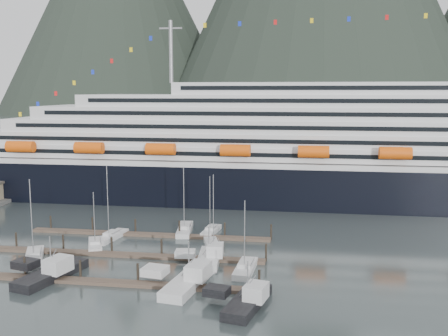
{
  "coord_description": "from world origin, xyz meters",
  "views": [
    {
      "loc": [
        25.02,
        -80.38,
        28.17
      ],
      "look_at": [
        9.11,
        22.0,
        12.94
      ],
      "focal_mm": 42.0,
      "sensor_mm": 36.0,
      "label": 1
    }
  ],
  "objects": [
    {
      "name": "trawler_a",
      "position": [
        -12.72,
        -9.1,
        0.92
      ],
      "size": [
        10.34,
        13.73,
        7.28
      ],
      "rotation": [
        0.0,
        0.0,
        1.32
      ],
      "color": "black",
      "rests_on": "ground"
    },
    {
      "name": "sailboat_g",
      "position": [
        1.38,
        19.99,
        0.42
      ],
      "size": [
        4.11,
        10.97,
        13.88
      ],
      "rotation": [
        0.0,
        0.0,
        1.71
      ],
      "color": "silver",
      "rests_on": "ground"
    },
    {
      "name": "dock_mid",
      "position": [
        -4.93,
        3.05,
        0.31
      ],
      "size": [
        48.18,
        2.28,
        3.2
      ],
      "color": "#4D3E32",
      "rests_on": "ground"
    },
    {
      "name": "cruise_ship",
      "position": [
        30.03,
        54.94,
        12.04
      ],
      "size": [
        210.0,
        30.4,
        50.3
      ],
      "color": "black",
      "rests_on": "ground"
    },
    {
      "name": "dock_far",
      "position": [
        -4.93,
        16.05,
        0.31
      ],
      "size": [
        48.18,
        2.28,
        3.2
      ],
      "color": "#4D3E32",
      "rests_on": "ground"
    },
    {
      "name": "trawler_c",
      "position": [
        8.55,
        -8.71,
        0.92
      ],
      "size": [
        10.5,
        14.72,
        7.32
      ],
      "rotation": [
        0.0,
        0.0,
        1.41
      ],
      "color": "silver",
      "rests_on": "ground"
    },
    {
      "name": "ground",
      "position": [
        0.0,
        0.0,
        0.0
      ],
      "size": [
        1600.0,
        1600.0,
        0.0
      ],
      "primitive_type": "plane",
      "color": "#434E4E",
      "rests_on": "ground"
    },
    {
      "name": "sailboat_f",
      "position": [
        6.8,
        19.99,
        0.4
      ],
      "size": [
        3.05,
        8.1,
        12.03
      ],
      "rotation": [
        0.0,
        0.0,
        1.47
      ],
      "color": "silver",
      "rests_on": "ground"
    },
    {
      "name": "sailboat_e",
      "position": [
        -11.43,
        12.88,
        0.42
      ],
      "size": [
        3.9,
        9.75,
        14.77
      ],
      "rotation": [
        0.0,
        0.0,
        1.42
      ],
      "color": "silver",
      "rests_on": "ground"
    },
    {
      "name": "sailboat_c",
      "position": [
        -12.38,
        7.23,
        0.39
      ],
      "size": [
        5.46,
        8.76,
        10.75
      ],
      "rotation": [
        0.0,
        0.0,
        1.97
      ],
      "color": "silver",
      "rests_on": "ground"
    },
    {
      "name": "sailboat_b",
      "position": [
        -19.58,
        -1.47,
        0.43
      ],
      "size": [
        6.98,
        10.74,
        14.5
      ],
      "rotation": [
        0.0,
        0.0,
        2.01
      ],
      "color": "silver",
      "rests_on": "ground"
    },
    {
      "name": "sailboat_d",
      "position": [
        8.97,
        9.71,
        0.41
      ],
      "size": [
        5.1,
        10.1,
        14.09
      ],
      "rotation": [
        0.0,
        0.0,
        1.87
      ],
      "color": "silver",
      "rests_on": "ground"
    },
    {
      "name": "sailboat_h",
      "position": [
        16.17,
        -1.52,
        0.42
      ],
      "size": [
        3.18,
        9.44,
        12.09
      ],
      "rotation": [
        0.0,
        0.0,
        1.52
      ],
      "color": "silver",
      "rests_on": "ground"
    },
    {
      "name": "dock_near",
      "position": [
        -4.93,
        -9.95,
        0.31
      ],
      "size": [
        48.18,
        2.28,
        3.2
      ],
      "color": "#4D3E32",
      "rests_on": "ground"
    },
    {
      "name": "trawler_e",
      "position": [
        9.6,
        1.78,
        0.87
      ],
      "size": [
        8.16,
        10.69,
        6.75
      ],
      "rotation": [
        0.0,
        0.0,
        1.67
      ],
      "color": "silver",
      "rests_on": "ground"
    },
    {
      "name": "trawler_d",
      "position": [
        17.87,
        -14.97,
        0.88
      ],
      "size": [
        9.02,
        11.95,
        6.83
      ],
      "rotation": [
        0.0,
        0.0,
        1.36
      ],
      "color": "black",
      "rests_on": "ground"
    }
  ]
}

